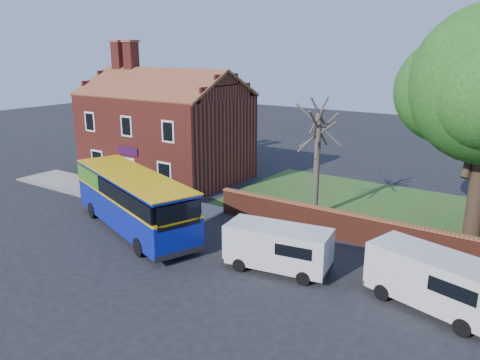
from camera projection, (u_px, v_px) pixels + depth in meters
The scene contains 10 objects.
ground at pixel (117, 242), 24.89m from camera, with size 120.00×120.00×0.00m, color black.
pavement at pixel (112, 193), 33.24m from camera, with size 18.00×3.50×0.12m, color gray.
kerb at pixel (92, 199), 31.84m from camera, with size 18.00×0.15×0.14m, color slate.
grass_strip at pixel (431, 219), 28.20m from camera, with size 26.00×12.00×0.04m, color #426B28.
shop_building at pixel (166, 135), 36.94m from camera, with size 12.30×8.13×10.50m.
boundary_wall at pixel (404, 239), 23.21m from camera, with size 22.00×0.38×1.60m.
bus at pixel (131, 197), 26.33m from camera, with size 10.97×6.19×3.25m.
van_near at pixel (278, 246), 21.43m from camera, with size 5.03×2.64×2.10m.
van_far at pixel (436, 279), 18.16m from camera, with size 5.50×3.35×2.26m.
bare_tree at pixel (317, 160), 27.89m from camera, with size 2.58×3.08×6.89m.
Camera 1 is at (18.38, -15.43, 9.85)m, focal length 35.00 mm.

